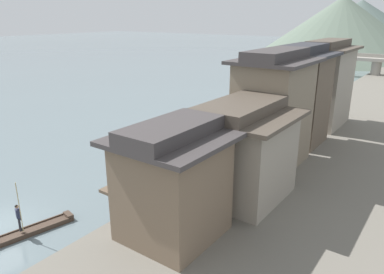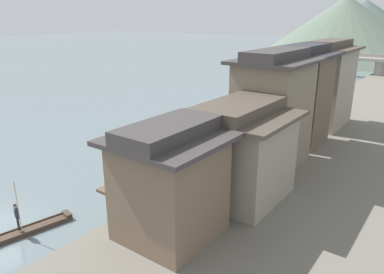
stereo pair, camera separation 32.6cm
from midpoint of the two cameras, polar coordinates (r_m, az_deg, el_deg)
name	(u,v)px [view 1 (the left image)]	position (r m, az deg, el deg)	size (l,w,h in m)	color
riverbank_right	(376,137)	(40.50, 26.43, 0.01)	(18.00, 110.00, 0.76)	#6B665B
boat_foreground_poled	(34,230)	(23.60, -23.77, -13.06)	(1.79, 4.61, 0.39)	#423328
boatman_person	(18,215)	(22.83, -25.78, -10.81)	(0.55, 0.34, 3.04)	black
boat_moored_nearest	(314,95)	(59.79, 18.29, 6.20)	(1.44, 5.70, 0.36)	#423328
boat_moored_second	(250,109)	(48.55, 8.86, 4.29)	(4.90, 3.82, 0.49)	#423328
boat_moored_third	(251,133)	(38.67, 8.87, 0.66)	(1.07, 4.12, 0.54)	#33281E
boat_moored_far	(298,110)	(49.23, 15.96, 4.08)	(1.16, 5.78, 0.70)	#232326
house_waterfront_nearest	(172,182)	(18.81, -3.60, -6.98)	(5.61, 5.57, 6.14)	#75604C
house_waterfront_second	(239,150)	(23.18, 6.95, -2.09)	(6.68, 6.57, 6.14)	gray
house_waterfront_tall	(273,109)	(28.40, 12.12, 4.23)	(5.49, 6.67, 8.74)	#7F705B
house_waterfront_narrow	(300,95)	(33.95, 16.22, 6.22)	(5.32, 5.48, 8.74)	brown
house_waterfront_far	(325,84)	(40.62, 19.71, 7.77)	(5.28, 7.49, 8.74)	gray
stone_bridge	(337,60)	(82.06, 21.46, 11.03)	(25.24, 2.40, 4.66)	gray
hill_far_west	(341,28)	(113.45, 22.06, 15.45)	(48.56, 48.56, 16.95)	#5B6B5B
hill_far_east	(360,25)	(147.19, 24.55, 15.54)	(54.87, 54.87, 16.92)	#4C5B56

